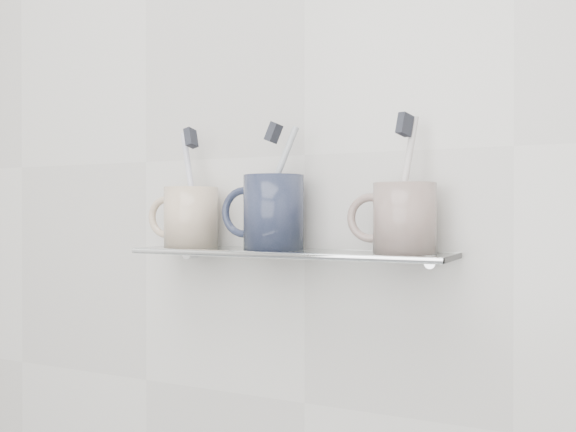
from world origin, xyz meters
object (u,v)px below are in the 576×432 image
Objects in this scene: mug_left at (191,217)px; mug_center at (274,212)px; mug_right at (405,218)px; shelf_glass at (287,253)px.

mug_center is (0.15, 0.00, 0.01)m from mug_left.
mug_right is (0.36, 0.00, -0.00)m from mug_left.
shelf_glass is 4.33× the size of mug_center.
shelf_glass is 0.07m from mug_center.
mug_left is at bearing 178.42° from shelf_glass.
mug_left is 1.00× the size of mug_right.
shelf_glass is at bearing 10.91° from mug_center.
mug_right reaches higher than shelf_glass.
mug_left reaches higher than shelf_glass.
mug_center reaches higher than mug_right.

